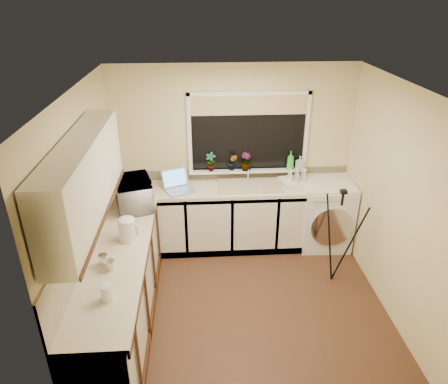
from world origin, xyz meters
TOP-DOWN VIEW (x-y plane):
  - floor at (0.00, 0.00)m, footprint 3.20×3.20m
  - ceiling at (0.00, 0.00)m, footprint 3.20×3.20m
  - wall_back at (0.00, 1.50)m, footprint 3.20×0.00m
  - wall_front at (0.00, -1.50)m, footprint 3.20×0.00m
  - wall_left at (-1.60, 0.00)m, footprint 0.00×3.00m
  - wall_right at (1.60, 0.00)m, footprint 0.00×3.00m
  - base_cabinet_back at (-0.33, 1.20)m, footprint 2.55×0.60m
  - base_cabinet_left at (-1.30, -0.30)m, footprint 0.54×2.40m
  - worktop_back at (0.00, 1.20)m, footprint 3.20×0.60m
  - worktop_left at (-1.30, -0.30)m, footprint 0.60×2.40m
  - upper_cabinet at (-1.44, -0.45)m, footprint 0.28×1.90m
  - splashback_left at (-1.59, -0.30)m, footprint 0.02×2.40m
  - splashback_back at (0.00, 1.49)m, footprint 3.20×0.02m
  - window_glass at (0.20, 1.49)m, footprint 1.50×0.02m
  - window_blind at (0.20, 1.46)m, footprint 1.50×0.02m
  - windowsill at (0.20, 1.43)m, footprint 1.60×0.14m
  - sink at (0.20, 1.20)m, footprint 0.82×0.46m
  - faucet at (0.20, 1.38)m, footprint 0.03×0.03m
  - washing_machine at (1.25, 1.17)m, footprint 0.70×0.68m
  - laptop at (-0.74, 1.17)m, footprint 0.47×0.47m
  - kettle at (-1.22, -0.01)m, footprint 0.18×0.18m
  - dish_rack at (0.85, 1.24)m, footprint 0.51×0.42m
  - tripod at (1.15, 0.34)m, footprint 0.75×0.75m
  - glass_jug at (-1.26, -0.93)m, footprint 0.10×0.10m
  - steel_jar at (-1.39, -0.44)m, footprint 0.08×0.08m
  - microwave at (-1.24, 0.75)m, footprint 0.56×0.69m
  - plant_a at (-0.30, 1.40)m, footprint 0.16×0.14m
  - plant_b at (-0.01, 1.43)m, footprint 0.14×0.12m
  - plant_c at (0.17, 1.40)m, footprint 0.18×0.18m
  - soap_bottle_green at (0.77, 1.41)m, footprint 0.11×0.11m
  - soap_bottle_clear at (0.90, 1.40)m, footprint 0.11×0.11m
  - cup_back at (0.99, 1.28)m, footprint 0.12×0.12m
  - cup_left at (-1.32, -0.52)m, footprint 0.14×0.14m

SIDE VIEW (x-z plane):
  - floor at x=0.00m, z-range 0.00..0.00m
  - base_cabinet_back at x=-0.33m, z-range 0.00..0.86m
  - base_cabinet_left at x=-1.30m, z-range 0.00..0.86m
  - washing_machine at x=1.25m, z-range 0.00..0.95m
  - tripod at x=1.15m, z-range 0.00..1.24m
  - worktop_back at x=0.00m, z-range 0.86..0.90m
  - worktop_left at x=-1.30m, z-range 0.86..0.90m
  - sink at x=0.20m, z-range 0.90..0.93m
  - dish_rack at x=0.85m, z-range 0.90..0.97m
  - cup_back at x=0.99m, z-range 0.90..0.99m
  - cup_left at x=-1.32m, z-range 0.90..1.00m
  - steel_jar at x=-1.39m, z-range 0.90..1.02m
  - laptop at x=-0.74m, z-range 0.84..1.09m
  - splashback_back at x=0.00m, z-range 0.90..1.04m
  - glass_jug at x=-1.26m, z-range 0.90..1.05m
  - kettle at x=-1.22m, z-range 0.90..1.14m
  - faucet at x=0.20m, z-range 0.90..1.14m
  - windowsill at x=0.20m, z-range 1.02..1.05m
  - microwave at x=-1.24m, z-range 0.90..1.23m
  - splashback_left at x=-1.59m, z-range 0.90..1.35m
  - soap_bottle_clear at x=0.90m, z-range 1.05..1.24m
  - plant_b at x=-0.01m, z-range 1.05..1.28m
  - plant_c at x=0.17m, z-range 1.05..1.30m
  - soap_bottle_green at x=0.77m, z-range 1.05..1.30m
  - plant_a at x=-0.30m, z-range 1.05..1.31m
  - wall_back at x=0.00m, z-range -0.38..2.83m
  - wall_front at x=0.00m, z-range -0.38..2.83m
  - wall_left at x=-1.60m, z-range -0.27..2.73m
  - wall_right at x=1.60m, z-range -0.27..2.73m
  - window_glass at x=0.20m, z-range 1.05..2.05m
  - upper_cabinet at x=-1.44m, z-range 1.45..2.15m
  - window_blind at x=0.20m, z-range 1.80..2.05m
  - ceiling at x=0.00m, z-range 2.45..2.45m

